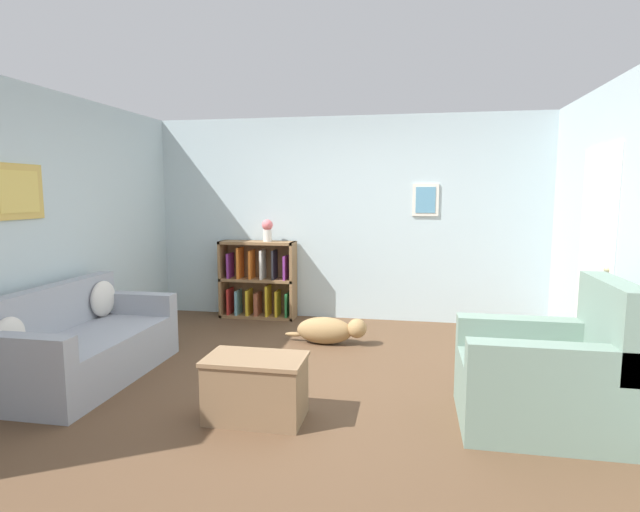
% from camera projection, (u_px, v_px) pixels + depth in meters
% --- Properties ---
extents(ground_plane, '(14.00, 14.00, 0.00)m').
position_uv_depth(ground_plane, '(312.00, 379.00, 4.42)').
color(ground_plane, brown).
extents(wall_back, '(5.60, 0.13, 2.60)m').
position_uv_depth(wall_back, '(346.00, 219.00, 6.45)').
color(wall_back, silver).
rests_on(wall_back, ground_plane).
extents(wall_left, '(0.13, 5.00, 2.60)m').
position_uv_depth(wall_left, '(48.00, 229.00, 4.72)').
color(wall_left, silver).
rests_on(wall_left, ground_plane).
extents(wall_right, '(0.16, 5.00, 2.60)m').
position_uv_depth(wall_right, '(638.00, 238.00, 3.81)').
color(wall_right, silver).
rests_on(wall_right, ground_plane).
extents(couch, '(0.86, 1.70, 0.82)m').
position_uv_depth(couch, '(82.00, 345.00, 4.41)').
color(couch, '#9399A3').
rests_on(couch, ground_plane).
extents(bookshelf, '(0.99, 0.29, 1.01)m').
position_uv_depth(bookshelf, '(258.00, 281.00, 6.57)').
color(bookshelf, olive).
rests_on(bookshelf, ground_plane).
extents(recliner_chair, '(1.07, 0.86, 1.06)m').
position_uv_depth(recliner_chair, '(549.00, 377.00, 3.48)').
color(recliner_chair, gray).
rests_on(recliner_chair, ground_plane).
extents(coffee_table, '(0.72, 0.43, 0.47)m').
position_uv_depth(coffee_table, '(256.00, 386.00, 3.62)').
color(coffee_table, '#846647').
rests_on(coffee_table, ground_plane).
extents(dog, '(0.92, 0.27, 0.30)m').
position_uv_depth(dog, '(329.00, 330.00, 5.43)').
color(dog, '#9E7A4C').
rests_on(dog, ground_plane).
extents(vase, '(0.14, 0.14, 0.29)m').
position_uv_depth(vase, '(267.00, 229.00, 6.44)').
color(vase, silver).
rests_on(vase, bookshelf).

